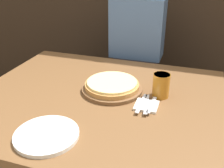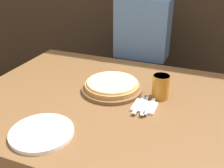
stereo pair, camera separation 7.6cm
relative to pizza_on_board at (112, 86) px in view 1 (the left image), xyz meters
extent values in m
cube|color=brown|center=(-0.05, -0.09, -0.39)|extent=(1.29, 1.09, 0.73)
cylinder|color=brown|center=(0.00, 0.00, -0.02)|extent=(0.33, 0.33, 0.02)
cylinder|color=#B77F42|center=(0.00, 0.00, 0.01)|extent=(0.29, 0.29, 0.02)
cylinder|color=#EAD184|center=(0.00, 0.00, 0.02)|extent=(0.27, 0.27, 0.01)
cylinder|color=#B7701E|center=(0.26, 0.02, 0.04)|extent=(0.09, 0.09, 0.13)
cylinder|color=white|center=(0.26, 0.02, 0.09)|extent=(0.08, 0.08, 0.02)
cylinder|color=white|center=(-0.13, -0.46, -0.02)|extent=(0.26, 0.26, 0.02)
cube|color=white|center=(0.21, -0.11, -0.02)|extent=(0.11, 0.11, 0.01)
cube|color=silver|center=(0.19, -0.11, -0.01)|extent=(0.02, 0.19, 0.00)
cube|color=silver|center=(0.21, -0.11, -0.01)|extent=(0.04, 0.19, 0.00)
cube|color=silver|center=(0.24, -0.11, -0.01)|extent=(0.02, 0.16, 0.00)
cube|color=#33333D|center=(-0.01, 0.63, -0.40)|extent=(0.30, 0.20, 0.71)
cube|color=#4C6B99|center=(-0.01, 0.63, 0.16)|extent=(0.37, 0.20, 0.42)
camera|label=1|loc=(0.39, -1.20, 0.64)|focal=42.00mm
camera|label=2|loc=(0.46, -1.17, 0.64)|focal=42.00mm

